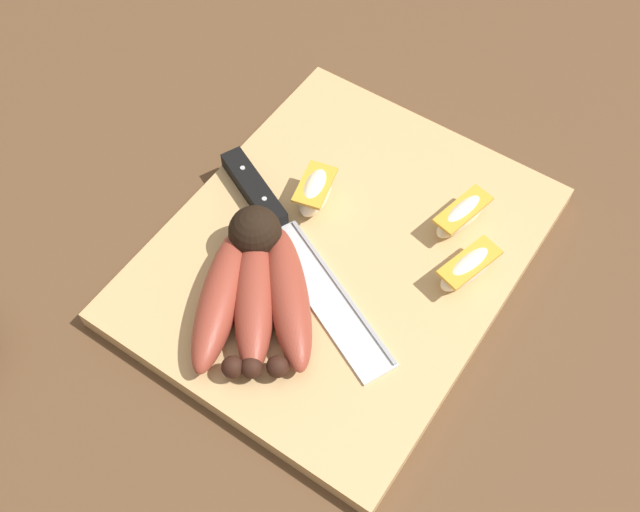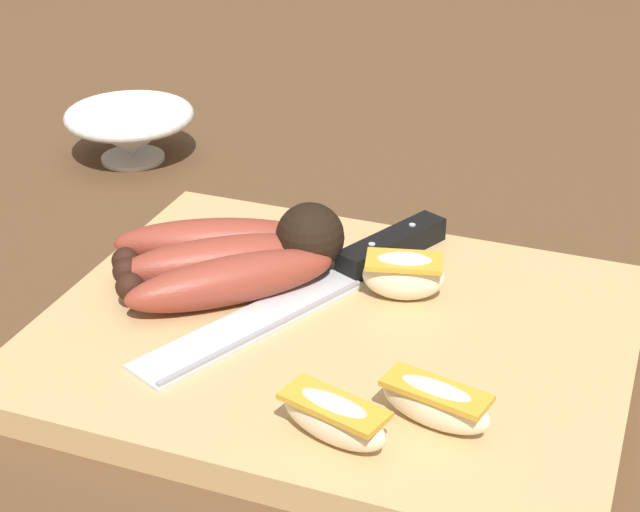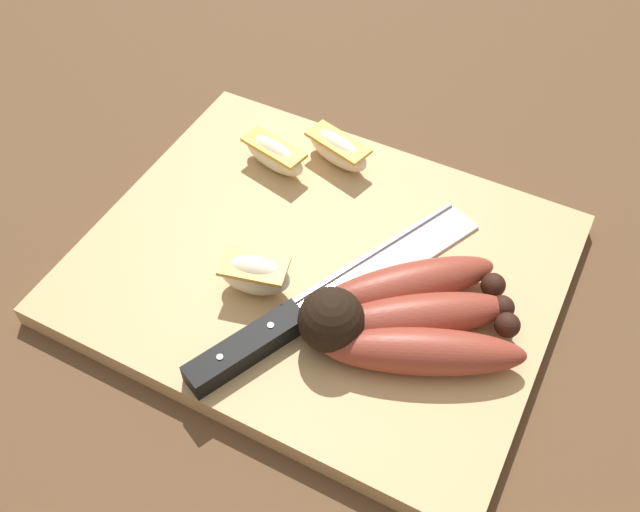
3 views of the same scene
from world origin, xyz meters
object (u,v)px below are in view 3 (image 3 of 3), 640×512
(chefs_knife, at_px, (298,316))
(apple_wedge_near, at_px, (274,154))
(banana_bunch, at_px, (402,317))
(apple_wedge_far, at_px, (255,275))
(apple_wedge_middle, at_px, (338,149))

(chefs_knife, bearing_deg, apple_wedge_near, 125.71)
(apple_wedge_near, bearing_deg, banana_bunch, -33.06)
(chefs_knife, xyz_separation_m, apple_wedge_near, (-0.10, 0.14, 0.01))
(apple_wedge_far, bearing_deg, chefs_knife, -14.96)
(banana_bunch, distance_m, chefs_knife, 0.08)
(apple_wedge_middle, bearing_deg, apple_wedge_far, -87.05)
(apple_wedge_middle, bearing_deg, apple_wedge_near, -145.91)
(apple_wedge_far, bearing_deg, apple_wedge_middle, 92.95)
(apple_wedge_middle, bearing_deg, banana_bunch, -49.25)
(banana_bunch, height_order, apple_wedge_middle, banana_bunch)
(apple_wedge_middle, height_order, apple_wedge_far, apple_wedge_far)
(chefs_knife, bearing_deg, apple_wedge_far, 165.04)
(apple_wedge_near, height_order, apple_wedge_far, apple_wedge_far)
(apple_wedge_middle, xyz_separation_m, apple_wedge_far, (0.01, -0.16, 0.00))
(apple_wedge_near, bearing_deg, apple_wedge_far, -66.27)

